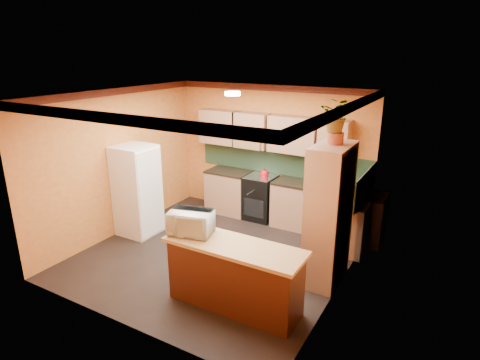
% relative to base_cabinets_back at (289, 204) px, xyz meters
% --- Properties ---
extents(room_shell, '(4.24, 4.24, 2.72)m').
position_rel_base_cabinets_back_xyz_m(room_shell, '(-0.55, -1.52, 1.65)').
color(room_shell, black).
rests_on(room_shell, ground).
extents(base_cabinets_back, '(3.65, 0.60, 0.88)m').
position_rel_base_cabinets_back_xyz_m(base_cabinets_back, '(0.00, 0.00, 0.00)').
color(base_cabinets_back, '#A87559').
rests_on(base_cabinets_back, ground).
extents(countertop_back, '(3.65, 0.62, 0.04)m').
position_rel_base_cabinets_back_xyz_m(countertop_back, '(0.00, -0.00, 0.46)').
color(countertop_back, black).
rests_on(countertop_back, base_cabinets_back).
extents(stove, '(0.58, 0.58, 0.91)m').
position_rel_base_cabinets_back_xyz_m(stove, '(-0.62, -0.00, 0.02)').
color(stove, black).
rests_on(stove, ground).
extents(kettle, '(0.22, 0.22, 0.18)m').
position_rel_base_cabinets_back_xyz_m(kettle, '(-0.53, -0.05, 0.56)').
color(kettle, red).
rests_on(kettle, stove).
extents(sink, '(0.48, 0.40, 0.03)m').
position_rel_base_cabinets_back_xyz_m(sink, '(0.78, 0.00, 0.50)').
color(sink, silver).
rests_on(sink, countertop_back).
extents(base_cabinets_right, '(0.60, 0.80, 0.88)m').
position_rel_base_cabinets_back_xyz_m(base_cabinets_right, '(1.23, -0.53, 0.00)').
color(base_cabinets_right, '#A87559').
rests_on(base_cabinets_right, ground).
extents(countertop_right, '(0.62, 0.80, 0.04)m').
position_rel_base_cabinets_back_xyz_m(countertop_right, '(1.23, -0.53, 0.46)').
color(countertop_right, black).
rests_on(countertop_right, base_cabinets_right).
extents(fridge, '(0.68, 0.66, 1.70)m').
position_rel_base_cabinets_back_xyz_m(fridge, '(-2.32, -1.76, 0.41)').
color(fridge, white).
rests_on(fridge, ground).
extents(pantry, '(0.48, 0.90, 2.10)m').
position_rel_base_cabinets_back_xyz_m(pantry, '(1.28, -1.59, 0.61)').
color(pantry, '#A87559').
rests_on(pantry, ground).
extents(fern_pot, '(0.22, 0.22, 0.16)m').
position_rel_base_cabinets_back_xyz_m(fern_pot, '(1.28, -1.54, 1.74)').
color(fern_pot, '#963D24').
rests_on(fern_pot, pantry).
extents(fern, '(0.45, 0.40, 0.47)m').
position_rel_base_cabinets_back_xyz_m(fern, '(1.28, -1.54, 2.05)').
color(fern, '#A87559').
rests_on(fern, fern_pot).
extents(breakfast_bar, '(1.80, 0.55, 0.88)m').
position_rel_base_cabinets_back_xyz_m(breakfast_bar, '(0.44, -2.86, 0.00)').
color(breakfast_bar, '#471910').
rests_on(breakfast_bar, ground).
extents(bar_top, '(1.90, 0.65, 0.05)m').
position_rel_base_cabinets_back_xyz_m(bar_top, '(0.44, -2.86, 0.47)').
color(bar_top, tan).
rests_on(bar_top, breakfast_bar).
extents(microwave, '(0.67, 0.53, 0.32)m').
position_rel_base_cabinets_back_xyz_m(microwave, '(-0.25, -2.86, 0.65)').
color(microwave, white).
rests_on(microwave, bar_top).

